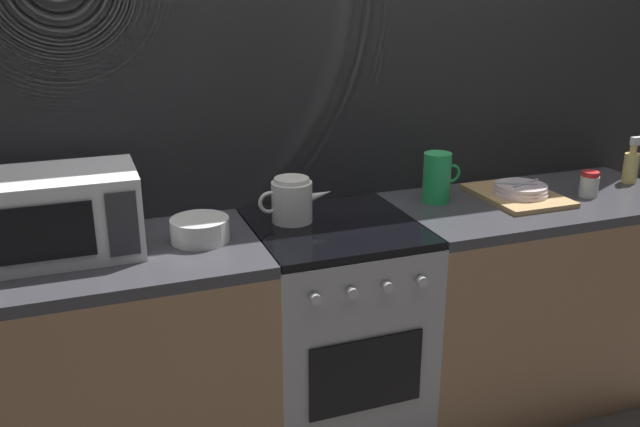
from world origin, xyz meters
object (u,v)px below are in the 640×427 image
stove_unit (334,334)px  mixing_bowl (200,230)px  spray_bottle (631,165)px  kettle (292,200)px  microwave (65,213)px  pitcher (437,177)px  spice_jar (589,184)px  dish_pile (519,193)px

stove_unit → mixing_bowl: (-0.49, 0.01, 0.49)m
mixing_bowl → spray_bottle: bearing=1.3°
kettle → spray_bottle: (1.54, -0.03, -0.00)m
stove_unit → kettle: size_ratio=3.16×
stove_unit → microwave: size_ratio=1.96×
stove_unit → microwave: bearing=176.3°
pitcher → spray_bottle: size_ratio=0.99×
spice_jar → spray_bottle: spray_bottle is taller
microwave → spice_jar: microwave is taller
microwave → pitcher: (1.39, 0.06, -0.03)m
microwave → spice_jar: bearing=-2.8°
stove_unit → pitcher: (0.48, 0.11, 0.55)m
mixing_bowl → spice_jar: (1.59, -0.05, 0.01)m
microwave → spice_jar: 2.02m
kettle → dish_pile: bearing=-3.5°
mixing_bowl → pitcher: size_ratio=1.00×
spice_jar → mixing_bowl: bearing=178.1°
spray_bottle → mixing_bowl: bearing=-178.7°
kettle → spray_bottle: bearing=-1.3°
mixing_bowl → spice_jar: 1.59m
spice_jar → dish_pile: bearing=165.5°
pitcher → spray_bottle: bearing=-3.5°
spray_bottle → spice_jar: bearing=-162.4°
kettle → dish_pile: (0.95, -0.06, -0.06)m
microwave → dish_pile: microwave is taller
spice_jar → pitcher: bearing=166.1°
dish_pile → spice_jar: (0.29, -0.07, 0.03)m
microwave → spice_jar: (2.01, -0.10, -0.08)m
stove_unit → spray_bottle: size_ratio=4.43×
mixing_bowl → pitcher: pitcher is taller
stove_unit → mixing_bowl: mixing_bowl is taller
dish_pile → pitcher: bearing=166.6°
kettle → pitcher: pitcher is taller
stove_unit → spice_jar: spice_jar is taller
mixing_bowl → spray_bottle: 1.90m
stove_unit → dish_pile: bearing=2.4°
stove_unit → microwave: (-0.91, 0.06, 0.59)m
mixing_bowl → spray_bottle: size_ratio=0.99×
microwave → spray_bottle: 2.32m
dish_pile → spice_jar: 0.30m
kettle → dish_pile: kettle is taller
pitcher → spray_bottle: (0.93, -0.06, -0.02)m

